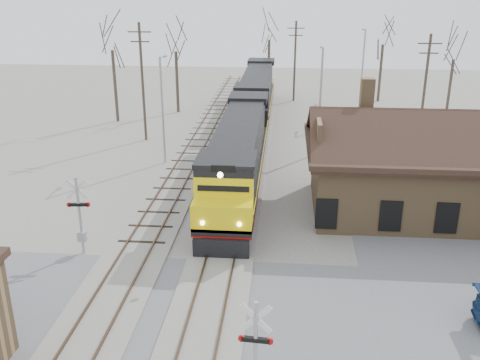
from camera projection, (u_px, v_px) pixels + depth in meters
The scene contains 20 objects.
ground at pixel (208, 312), 23.05m from camera, with size 140.00×140.00×0.00m, color #9B968C.
road at pixel (208, 312), 23.04m from camera, with size 60.00×9.00×0.03m, color #5D5D62.
track_main at pixel (239, 186), 37.03m from camera, with size 3.40×90.00×0.24m.
track_siding at pixel (175, 184), 37.39m from camera, with size 3.40×90.00×0.24m.
depot at pixel (431, 174), 32.44m from camera, with size 15.20×9.31×7.90m.
locomotive_lead at pixel (238, 156), 35.75m from camera, with size 3.13×20.94×4.65m.
locomotive_trailing at pixel (256, 93), 55.56m from camera, with size 3.13×20.94×4.40m.
crossbuck_near at pixel (255, 358), 17.35m from camera, with size 1.15×0.30×4.03m.
crossbuck_far at pixel (80, 218), 27.40m from camera, with size 1.20×0.32×4.22m.
streetlight_a at pixel (163, 104), 40.53m from camera, with size 0.25×2.04×8.21m.
streetlight_b at pixel (320, 95), 42.67m from camera, with size 0.25×2.04×8.62m.
streetlight_c at pixel (362, 68), 54.75m from camera, with size 0.25×2.04×8.93m.
utility_pole_a at pixel (142, 80), 46.24m from camera, with size 2.00×0.24×10.21m.
utility_pole_b at pixel (295, 60), 62.22m from camera, with size 2.00×0.24×9.17m.
utility_pole_c at pixel (425, 86), 46.19m from camera, with size 2.00×0.24×9.28m.
tree_a at pixel (111, 38), 51.62m from camera, with size 4.73×4.73×11.60m.
tree_b at pixel (175, 41), 55.73m from camera, with size 4.32×4.32×10.58m.
tree_c at pixel (269, 31), 66.51m from camera, with size 4.34×4.34×10.63m.
tree_d at pixel (384, 35), 60.99m from camera, with size 4.39×4.39×10.76m.
tree_e at pixel (455, 51), 57.03m from camera, with size 3.68×3.68×9.02m.
Camera 1 is at (3.08, -19.41, 13.38)m, focal length 40.00 mm.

